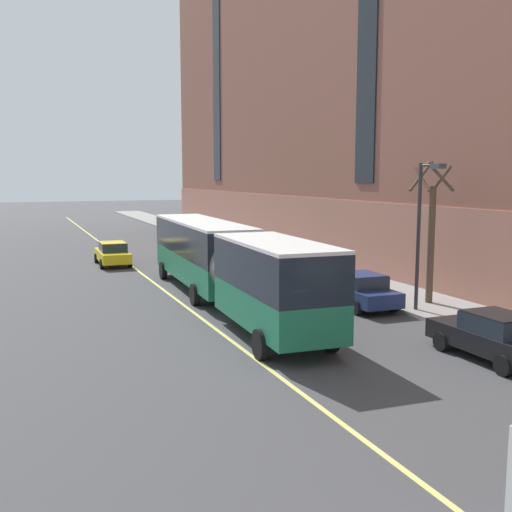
% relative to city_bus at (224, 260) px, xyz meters
% --- Properties ---
extents(ground_plane, '(260.00, 260.00, 0.00)m').
position_rel_city_bus_xyz_m(ground_plane, '(0.12, -8.53, -2.09)').
color(ground_plane, '#424244').
extents(sidewalk, '(4.06, 160.00, 0.15)m').
position_rel_city_bus_xyz_m(sidewalk, '(8.62, -5.53, -2.02)').
color(sidewalk, gray).
rests_on(sidewalk, ground).
extents(city_bus, '(3.46, 19.65, 3.60)m').
position_rel_city_bus_xyz_m(city_bus, '(0.00, 0.00, 0.00)').
color(city_bus, '#1E704C').
rests_on(city_bus, ground).
extents(parked_car_green_1, '(2.05, 4.53, 1.56)m').
position_rel_city_bus_xyz_m(parked_car_green_1, '(5.43, 19.35, -1.31)').
color(parked_car_green_1, '#23603D').
rests_on(parked_car_green_1, ground).
extents(parked_car_black_2, '(1.94, 4.47, 1.56)m').
position_rel_city_bus_xyz_m(parked_car_black_2, '(5.30, -11.03, -1.31)').
color(parked_car_black_2, black).
rests_on(parked_car_black_2, ground).
extents(parked_car_green_5, '(2.00, 4.73, 1.56)m').
position_rel_city_bus_xyz_m(parked_car_green_5, '(5.37, 10.95, -1.31)').
color(parked_car_green_5, '#23603D').
rests_on(parked_car_green_5, ground).
extents(parked_car_navy_6, '(2.12, 4.66, 1.56)m').
position_rel_city_bus_xyz_m(parked_car_navy_6, '(5.53, -2.63, -1.31)').
color(parked_car_navy_6, navy).
rests_on(parked_car_navy_6, ground).
extents(parked_car_white_7, '(1.92, 4.50, 1.56)m').
position_rel_city_bus_xyz_m(parked_car_white_7, '(5.45, 4.50, -1.31)').
color(parked_car_white_7, silver).
rests_on(parked_car_white_7, ground).
extents(taxi_cab, '(2.04, 4.73, 1.56)m').
position_rel_city_bus_xyz_m(taxi_cab, '(-2.78, 14.57, -1.31)').
color(taxi_cab, yellow).
rests_on(taxi_cab, ground).
extents(street_tree_far_uptown, '(1.54, 1.73, 6.41)m').
position_rel_city_bus_xyz_m(street_tree_far_uptown, '(8.63, -3.54, 1.31)').
color(street_tree_far_uptown, brown).
rests_on(street_tree_far_uptown, sidewalk).
extents(street_lamp, '(0.36, 1.48, 6.26)m').
position_rel_city_bus_xyz_m(street_lamp, '(7.19, -4.79, 1.94)').
color(street_lamp, '#2D2D30').
rests_on(street_lamp, sidewalk).
extents(lane_centerline, '(0.16, 140.00, 0.01)m').
position_rel_city_bus_xyz_m(lane_centerline, '(-1.70, -5.53, -2.09)').
color(lane_centerline, '#E0D66B').
rests_on(lane_centerline, ground).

